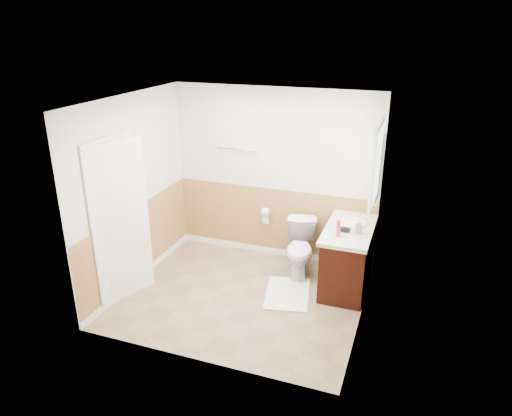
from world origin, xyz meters
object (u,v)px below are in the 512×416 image
at_px(toilet, 300,249).
at_px(lotion_bottle, 338,228).
at_px(soap_dispenser, 359,227).
at_px(vanity_cabinet, 348,259).
at_px(bath_mat, 287,294).

height_order(toilet, lotion_bottle, lotion_bottle).
distance_m(toilet, soap_dispenser, 1.01).
bearing_deg(toilet, vanity_cabinet, -22.96).
relative_size(lotion_bottle, soap_dispenser, 1.20).
xyz_separation_m(lotion_bottle, soap_dispenser, (0.22, 0.18, -0.02)).
bearing_deg(vanity_cabinet, bath_mat, -145.42).
relative_size(vanity_cabinet, lotion_bottle, 5.00).
height_order(lotion_bottle, soap_dispenser, lotion_bottle).
distance_m(bath_mat, soap_dispenser, 1.27).
relative_size(toilet, bath_mat, 0.93).
height_order(bath_mat, soap_dispenser, soap_dispenser).
distance_m(toilet, bath_mat, 0.70).
bearing_deg(bath_mat, vanity_cabinet, 34.58).
xyz_separation_m(bath_mat, soap_dispenser, (0.80, 0.35, 0.93)).
xyz_separation_m(toilet, bath_mat, (0.00, -0.60, -0.36)).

